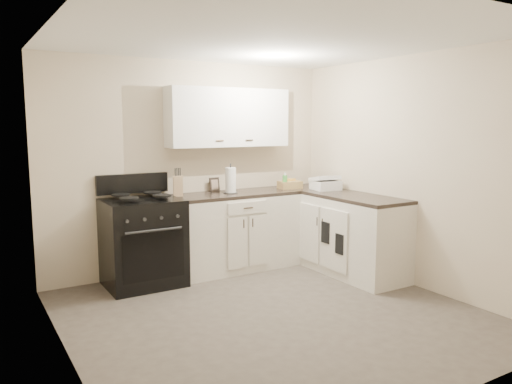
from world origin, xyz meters
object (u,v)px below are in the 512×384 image
stove (143,244)px  paper_towel (231,180)px  wicker_basket (290,185)px  countertop_grill (326,185)px  knife_block (178,186)px

stove → paper_towel: (1.11, 0.02, 0.63)m
wicker_basket → countertop_grill: countertop_grill is taller
knife_block → wicker_basket: knife_block is taller
wicker_basket → paper_towel: bearing=179.6°
paper_towel → countertop_grill: bearing=-16.5°
stove → wicker_basket: (1.97, 0.01, 0.53)m
knife_block → countertop_grill: (1.80, -0.44, -0.06)m
stove → knife_block: 0.77m
stove → countertop_grill: (2.28, -0.33, 0.54)m
stove → knife_block: bearing=13.4°
stove → paper_towel: bearing=0.8°
knife_block → stove: bearing=-148.1°
wicker_basket → countertop_grill: 0.46m
stove → knife_block: knife_block is taller
stove → wicker_basket: wicker_basket is taller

